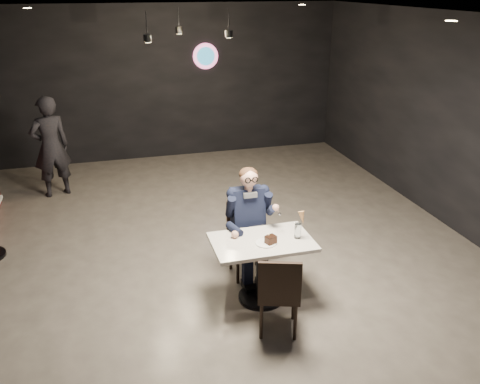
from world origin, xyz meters
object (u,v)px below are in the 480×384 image
object	(u,v)px
sundae_glass	(298,231)
seated_man	(248,222)
passerby	(51,147)
chair_near	(279,291)
main_table	(261,270)
chair_far	(248,241)

from	to	relation	value
sundae_glass	seated_man	bearing A→B (deg)	123.63
seated_man	passerby	xyz separation A→B (m)	(-2.41, 3.32, 0.13)
sundae_glass	passerby	size ratio (longest dim) A/B	0.10
chair_near	passerby	bearing A→B (deg)	136.77
chair_near	sundae_glass	xyz separation A→B (m)	(0.40, 0.52, 0.38)
seated_man	chair_near	bearing A→B (deg)	-90.00
main_table	chair_near	size ratio (longest dim) A/B	1.20
sundae_glass	passerby	xyz separation A→B (m)	(-2.81, 3.91, 0.01)
chair_near	seated_man	bearing A→B (deg)	108.22
sundae_glass	passerby	bearing A→B (deg)	125.65
chair_far	chair_near	size ratio (longest dim) A/B	1.00
main_table	sundae_glass	distance (m)	0.61
main_table	chair_near	bearing A→B (deg)	-90.00
chair_far	sundae_glass	world-z (taller)	same
chair_near	passerby	world-z (taller)	passerby
main_table	passerby	xyz separation A→B (m)	(-2.41, 3.87, 0.47)
main_table	chair_near	distance (m)	0.57
chair_far	chair_near	distance (m)	1.11
chair_far	sundae_glass	size ratio (longest dim) A/B	5.41
sundae_glass	chair_near	bearing A→B (deg)	-127.31
chair_near	sundae_glass	bearing A→B (deg)	70.91
main_table	chair_far	bearing A→B (deg)	90.00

